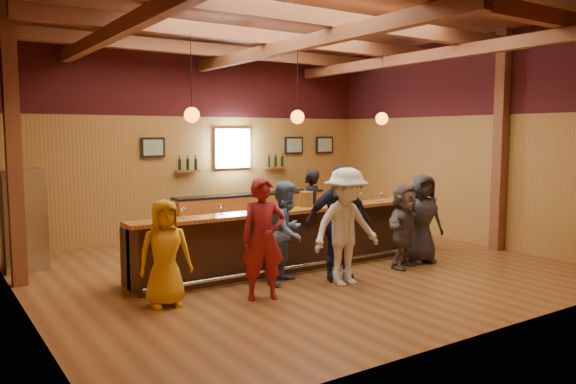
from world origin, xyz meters
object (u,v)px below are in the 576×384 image
back_bar_cabinet (252,212)px  customer_white (346,227)px  bar_counter (293,238)px  customer_redvest (263,239)px  bottle_a (336,198)px  customer_dark (422,219)px  stainless_fridge (23,219)px  bartender (310,211)px  customer_denim (287,232)px  ice_bucket (306,199)px  customer_orange (165,253)px  customer_brown (404,226)px  customer_navy (338,223)px

back_bar_cabinet → customer_white: bearing=-103.2°
bar_counter → customer_white: (-0.01, -1.51, 0.42)m
customer_redvest → bottle_a: size_ratio=5.60×
customer_redvest → customer_dark: (3.67, 0.35, -0.06)m
bar_counter → stainless_fridge: stainless_fridge is taller
bartender → customer_denim: bearing=20.6°
customer_white → ice_bucket: 1.35m
customer_orange → ice_bucket: 3.09m
back_bar_cabinet → customer_dark: 4.77m
customer_dark → bottle_a: (-1.39, 0.83, 0.40)m
customer_white → bottle_a: bearing=60.2°
stainless_fridge → ice_bucket: (4.25, -2.65, 0.34)m
back_bar_cabinet → bar_counter: bearing=-108.3°
customer_redvest → customer_brown: customer_redvest is taller
customer_orange → ice_bucket: customer_orange is taller
customer_redvest → customer_brown: 3.10m
customer_white → customer_navy: 0.35m
customer_navy → ice_bucket: customer_navy is taller
bar_counter → bartender: bartender is taller
customer_brown → customer_redvest: bearing=165.7°
customer_white → customer_navy: size_ratio=0.99×
stainless_fridge → customer_dark: (6.29, -3.53, -0.07)m
stainless_fridge → back_bar_cabinet: bearing=11.9°
bar_counter → bottle_a: (0.78, -0.24, 0.71)m
bar_counter → back_bar_cabinet: bar_counter is taller
customer_redvest → back_bar_cabinet: bearing=83.2°
bar_counter → customer_denim: bearing=-129.5°
customer_redvest → stainless_fridge: bearing=145.4°
back_bar_cabinet → customer_white: (-1.19, -5.08, 0.46)m
customer_white → ice_bucket: size_ratio=7.01×
customer_redvest → ice_bucket: customer_redvest is taller
customer_denim → stainless_fridge: bearing=106.7°
customer_orange → back_bar_cabinet: bearing=56.3°
customer_navy → customer_brown: customer_navy is taller
ice_bucket → customer_navy: bearing=-92.7°
bartender → ice_bucket: size_ratio=6.33×
bartender → bottle_a: bartender is taller
customer_navy → bottle_a: 1.20m
customer_brown → bar_counter: bearing=124.3°
customer_denim → ice_bucket: size_ratio=6.17×
customer_denim → customer_dark: 2.89m
back_bar_cabinet → customer_navy: bearing=-103.0°
back_bar_cabinet → ice_bucket: bearing=-105.5°
customer_brown → bottle_a: bearing=111.4°
customer_redvest → customer_dark: 3.69m
customer_denim → customer_orange: bearing=153.7°
bar_counter → customer_orange: size_ratio=4.17×
customer_dark → back_bar_cabinet: bearing=115.7°
customer_navy → bottle_a: bearing=75.3°
customer_orange → customer_navy: (2.91, -0.22, 0.19)m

